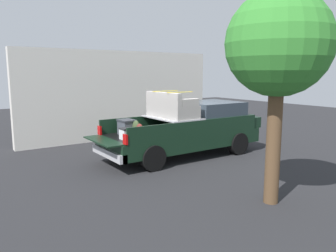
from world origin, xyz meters
The scene contains 4 objects.
ground_plane centered at (0.00, 0.00, 0.00)m, with size 40.00×40.00×0.00m, color #262628.
pickup_truck centered at (0.34, 0.00, 0.94)m, with size 6.05×2.06×2.23m.
building_facade centered at (-0.18, 4.16, 1.87)m, with size 8.86×0.36×3.74m, color silver.
tree_background centered at (-0.88, -4.40, 3.37)m, with size 2.20×2.20×4.52m.
Camera 1 is at (-6.71, -8.87, 2.83)m, focal length 35.63 mm.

